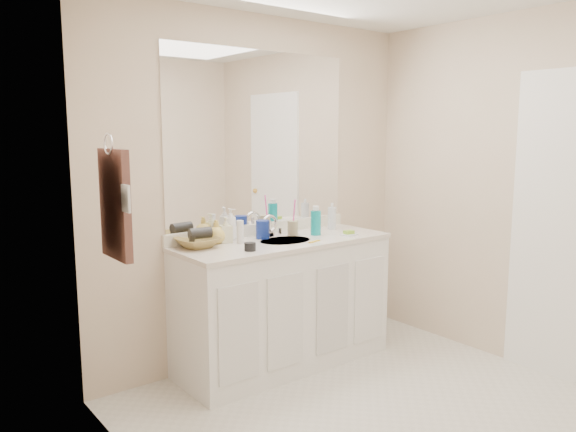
{
  "coord_description": "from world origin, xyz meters",
  "views": [
    {
      "loc": [
        -2.27,
        -1.94,
        1.61
      ],
      "look_at": [
        0.0,
        0.97,
        1.05
      ],
      "focal_mm": 35.0,
      "sensor_mm": 36.0,
      "label": 1
    }
  ],
  "objects": [
    {
      "name": "floor",
      "position": [
        0.0,
        0.0,
        0.0
      ],
      "size": [
        2.6,
        2.6,
        0.0
      ],
      "primitive_type": "cube",
      "color": "silver",
      "rests_on": "ground"
    },
    {
      "name": "wall_back",
      "position": [
        0.0,
        1.3,
        1.2
      ],
      "size": [
        2.6,
        0.02,
        2.4
      ],
      "primitive_type": "cube",
      "color": "beige",
      "rests_on": "floor"
    },
    {
      "name": "wall_left",
      "position": [
        -1.3,
        0.0,
        1.2
      ],
      "size": [
        0.02,
        2.6,
        2.4
      ],
      "primitive_type": "cube",
      "color": "beige",
      "rests_on": "floor"
    },
    {
      "name": "wall_right",
      "position": [
        1.3,
        0.0,
        1.2
      ],
      "size": [
        0.02,
        2.6,
        2.4
      ],
      "primitive_type": "cube",
      "color": "beige",
      "rests_on": "floor"
    },
    {
      "name": "vanity_cabinet",
      "position": [
        0.0,
        1.02,
        0.42
      ],
      "size": [
        1.5,
        0.55,
        0.85
      ],
      "primitive_type": "cube",
      "color": "white",
      "rests_on": "floor"
    },
    {
      "name": "countertop",
      "position": [
        0.0,
        1.02,
        0.86
      ],
      "size": [
        1.52,
        0.57,
        0.03
      ],
      "primitive_type": "cube",
      "color": "silver",
      "rests_on": "vanity_cabinet"
    },
    {
      "name": "backsplash",
      "position": [
        0.0,
        1.29,
        0.92
      ],
      "size": [
        1.52,
        0.03,
        0.08
      ],
      "primitive_type": "cube",
      "color": "white",
      "rests_on": "countertop"
    },
    {
      "name": "sink_basin",
      "position": [
        0.0,
        1.0,
        0.87
      ],
      "size": [
        0.37,
        0.37,
        0.02
      ],
      "primitive_type": "cylinder",
      "color": "#B8B2A1",
      "rests_on": "countertop"
    },
    {
      "name": "faucet",
      "position": [
        0.0,
        1.18,
        0.94
      ],
      "size": [
        0.02,
        0.02,
        0.11
      ],
      "primitive_type": "cylinder",
      "color": "silver",
      "rests_on": "countertop"
    },
    {
      "name": "mirror",
      "position": [
        0.0,
        1.29,
        1.56
      ],
      "size": [
        1.48,
        0.01,
        1.2
      ],
      "primitive_type": "cube",
      "color": "white",
      "rests_on": "wall_back"
    },
    {
      "name": "blue_mug",
      "position": [
        -0.08,
        1.15,
        0.94
      ],
      "size": [
        0.1,
        0.1,
        0.13
      ],
      "primitive_type": "cylinder",
      "rotation": [
        0.0,
        0.0,
        0.09
      ],
      "color": "navy",
      "rests_on": "countertop"
    },
    {
      "name": "tan_cup",
      "position": [
        0.16,
        1.12,
        0.93
      ],
      "size": [
        0.08,
        0.08,
        0.1
      ],
      "primitive_type": "cylinder",
      "rotation": [
        0.0,
        0.0,
        -0.01
      ],
      "color": "tan",
      "rests_on": "countertop"
    },
    {
      "name": "toothbrush",
      "position": [
        0.17,
        1.12,
        1.03
      ],
      "size": [
        0.01,
        0.04,
        0.21
      ],
      "primitive_type": "cylinder",
      "rotation": [
        0.14,
        0.0,
        -0.08
      ],
      "color": "#FF43B8",
      "rests_on": "tan_cup"
    },
    {
      "name": "mouthwash_bottle",
      "position": [
        0.29,
        1.03,
        0.97
      ],
      "size": [
        0.09,
        0.09,
        0.17
      ],
      "primitive_type": "cylinder",
      "rotation": [
        0.0,
        0.0,
        0.19
      ],
      "color": "#0D979D",
      "rests_on": "countertop"
    },
    {
      "name": "clear_pump_bottle",
      "position": [
        0.54,
        1.13,
        0.96
      ],
      "size": [
        0.07,
        0.07,
        0.17
      ],
      "primitive_type": "cylinder",
      "rotation": [
        0.0,
        0.0,
        0.16
      ],
      "color": "silver",
      "rests_on": "countertop"
    },
    {
      "name": "soap_dish",
      "position": [
        0.46,
        0.87,
        0.89
      ],
      "size": [
        0.12,
        0.11,
        0.01
      ],
      "primitive_type": "cube",
      "rotation": [
        0.0,
        0.0,
        0.23
      ],
      "color": "white",
      "rests_on": "countertop"
    },
    {
      "name": "green_soap",
      "position": [
        0.46,
        0.87,
        0.9
      ],
      "size": [
        0.07,
        0.06,
        0.02
      ],
      "primitive_type": "cube",
      "rotation": [
        0.0,
        0.0,
        -0.11
      ],
      "color": "#8ABF2E",
      "rests_on": "soap_dish"
    },
    {
      "name": "orange_comb",
      "position": [
        0.12,
        0.85,
        0.88
      ],
      "size": [
        0.12,
        0.05,
        0.0
      ],
      "primitive_type": "cube",
      "rotation": [
        0.0,
        0.0,
        0.26
      ],
      "color": "gold",
      "rests_on": "countertop"
    },
    {
      "name": "dark_jar",
      "position": [
        -0.37,
        0.88,
        0.91
      ],
      "size": [
        0.09,
        0.09,
        0.05
      ],
      "primitive_type": "cylinder",
      "rotation": [
        0.0,
        0.0,
        -0.27
      ],
      "color": "black",
      "rests_on": "countertop"
    },
    {
      "name": "extra_white_bottle",
      "position": [
        -0.29,
        1.11,
        0.96
      ],
      "size": [
        0.06,
        0.06,
        0.15
      ],
      "primitive_type": "cylinder",
      "rotation": [
        0.0,
        0.0,
        -0.42
      ],
      "color": "white",
      "rests_on": "countertop"
    },
    {
      "name": "soap_bottle_white",
      "position": [
        -0.28,
        1.25,
        0.99
      ],
      "size": [
        0.1,
        0.1,
        0.21
      ],
      "primitive_type": "imported",
      "rotation": [
        0.0,
        0.0,
        0.3
      ],
      "color": "white",
      "rests_on": "countertop"
    },
    {
      "name": "soap_bottle_cream",
      "position": [
        -0.35,
        1.19,
        0.96
      ],
      "size": [
        0.09,
        0.1,
        0.17
      ],
      "primitive_type": "imported",
      "rotation": [
        0.0,
        0.0,
        -0.28
      ],
      "color": "#EBE9C0",
      "rests_on": "countertop"
    },
    {
      "name": "soap_bottle_yellow",
      "position": [
        -0.42,
        1.2,
        0.96
      ],
      "size": [
        0.15,
        0.15,
        0.15
      ],
      "primitive_type": "imported",
      "rotation": [
        0.0,
        0.0,
        -0.34
      ],
      "color": "#DFBF56",
      "rests_on": "countertop"
    },
    {
      "name": "wicker_basket",
      "position": [
        -0.58,
        1.16,
        0.91
      ],
      "size": [
        0.29,
        0.29,
        0.07
      ],
      "primitive_type": "imported",
      "rotation": [
        0.0,
        0.0,
        0.09
      ],
      "color": "olive",
      "rests_on": "countertop"
    },
    {
      "name": "hair_dryer",
      "position": [
        -0.56,
        1.16,
        0.97
      ],
      "size": [
        0.15,
        0.08,
        0.07
      ],
      "primitive_type": "cylinder",
      "rotation": [
        0.0,
        1.57,
        -0.09
      ],
      "color": "black",
      "rests_on": "wicker_basket"
    },
    {
      "name": "towel_ring",
      "position": [
        -1.27,
        0.77,
        1.55
      ],
      "size": [
        0.01,
        0.11,
        0.11
      ],
      "primitive_type": "torus",
      "rotation": [
        0.0,
        1.57,
        0.0
      ],
      "color": "silver",
      "rests_on": "wall_left"
    },
    {
      "name": "hand_towel",
      "position": [
        -1.25,
        0.77,
        1.25
      ],
      "size": [
        0.04,
        0.32,
        0.55
      ],
      "primitive_type": "cube",
      "color": "#3F2621",
      "rests_on": "towel_ring"
    },
    {
      "name": "switch_plate",
      "position": [
        -1.27,
        0.57,
        1.3
      ],
      "size": [
        0.01,
        0.08,
        0.13
      ],
      "primitive_type": "cube",
      "color": "silver",
      "rests_on": "wall_left"
    },
    {
      "name": "door",
      "position": [
        1.29,
        -0.3,
        1.0
      ],
      "size": [
        0.02,
        0.82,
        2.0
      ],
      "primitive_type": "cube",
      "color": "white",
      "rests_on": "floor"
    }
  ]
}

